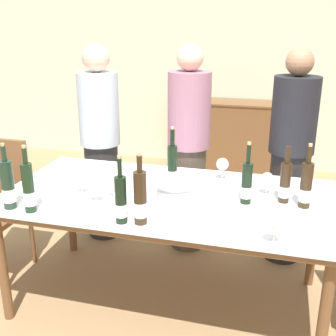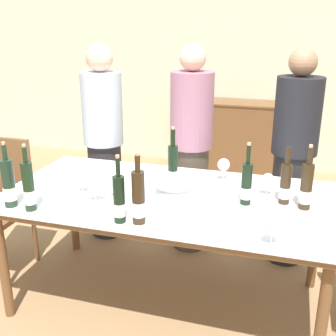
% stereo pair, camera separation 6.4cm
% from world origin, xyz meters
% --- Properties ---
extents(ground_plane, '(12.00, 12.00, 0.00)m').
position_xyz_m(ground_plane, '(0.00, 0.00, 0.00)').
color(ground_plane, '#A37F56').
extents(back_wall, '(8.00, 0.10, 2.80)m').
position_xyz_m(back_wall, '(0.00, 3.07, 1.40)').
color(back_wall, beige).
rests_on(back_wall, ground_plane).
extents(sideboard_cabinet, '(1.32, 0.46, 0.88)m').
position_xyz_m(sideboard_cabinet, '(-0.03, 2.78, 0.44)').
color(sideboard_cabinet, brown).
rests_on(sideboard_cabinet, ground_plane).
extents(dining_table, '(2.06, 1.08, 0.77)m').
position_xyz_m(dining_table, '(0.00, 0.00, 0.71)').
color(dining_table, brown).
rests_on(dining_table, ground_plane).
extents(ice_bucket, '(0.22, 0.22, 0.17)m').
position_xyz_m(ice_bucket, '(0.10, -0.21, 0.86)').
color(ice_bucket, silver).
rests_on(ice_bucket, dining_table).
extents(wine_bottle_0, '(0.07, 0.07, 0.39)m').
position_xyz_m(wine_bottle_0, '(-0.69, -0.43, 0.91)').
color(wine_bottle_0, black).
rests_on(wine_bottle_0, dining_table).
extents(wine_bottle_1, '(0.06, 0.06, 0.38)m').
position_xyz_m(wine_bottle_1, '(0.48, 0.01, 0.89)').
color(wine_bottle_1, black).
rests_on(wine_bottle_1, dining_table).
extents(wine_bottle_2, '(0.07, 0.07, 0.38)m').
position_xyz_m(wine_bottle_2, '(-0.14, -0.42, 0.90)').
color(wine_bottle_2, black).
rests_on(wine_bottle_2, dining_table).
extents(wine_bottle_3, '(0.07, 0.07, 0.39)m').
position_xyz_m(wine_bottle_3, '(-0.84, -0.42, 0.91)').
color(wine_bottle_3, '#1E3323').
rests_on(wine_bottle_3, dining_table).
extents(wine_bottle_4, '(0.07, 0.07, 0.38)m').
position_xyz_m(wine_bottle_4, '(0.81, 0.04, 0.90)').
color(wine_bottle_4, '#332314').
rests_on(wine_bottle_4, dining_table).
extents(wine_bottle_5, '(0.06, 0.06, 0.41)m').
position_xyz_m(wine_bottle_5, '(-0.01, 0.14, 0.91)').
color(wine_bottle_5, black).
rests_on(wine_bottle_5, dining_table).
extents(wine_bottle_6, '(0.06, 0.06, 0.35)m').
position_xyz_m(wine_bottle_6, '(0.70, 0.08, 0.89)').
color(wine_bottle_6, '#332314').
rests_on(wine_bottle_6, dining_table).
extents(wine_bottle_7, '(0.07, 0.07, 0.40)m').
position_xyz_m(wine_bottle_7, '(-0.04, -0.41, 0.91)').
color(wine_bottle_7, '#332314').
rests_on(wine_bottle_7, dining_table).
extents(wine_glass_0, '(0.07, 0.07, 0.14)m').
position_xyz_m(wine_glass_0, '(-0.31, -0.12, 0.87)').
color(wine_glass_0, white).
rests_on(wine_glass_0, dining_table).
extents(wine_glass_1, '(0.08, 0.08, 0.15)m').
position_xyz_m(wine_glass_1, '(0.59, 0.17, 0.87)').
color(wine_glass_1, white).
rests_on(wine_glass_1, dining_table).
extents(wine_glass_2, '(0.08, 0.08, 0.16)m').
position_xyz_m(wine_glass_2, '(0.65, -0.45, 0.88)').
color(wine_glass_2, white).
rests_on(wine_glass_2, dining_table).
extents(wine_glass_3, '(0.08, 0.08, 0.14)m').
position_xyz_m(wine_glass_3, '(-0.53, -0.11, 0.87)').
color(wine_glass_3, white).
rests_on(wine_glass_3, dining_table).
extents(wine_glass_4, '(0.08, 0.08, 0.16)m').
position_xyz_m(wine_glass_4, '(0.29, 0.36, 0.88)').
color(wine_glass_4, white).
rests_on(wine_glass_4, dining_table).
extents(wine_glass_5, '(0.09, 0.09, 0.16)m').
position_xyz_m(wine_glass_5, '(-0.39, -0.22, 0.89)').
color(wine_glass_5, white).
rests_on(wine_glass_5, dining_table).
extents(chair_left_end, '(0.42, 0.42, 0.99)m').
position_xyz_m(chair_left_end, '(-1.32, 0.09, 0.57)').
color(chair_left_end, brown).
rests_on(chair_left_end, ground_plane).
extents(person_host, '(0.33, 0.33, 1.64)m').
position_xyz_m(person_host, '(-0.79, 0.78, 0.82)').
color(person_host, '#2D2D33').
rests_on(person_host, ground_plane).
extents(person_guest_left, '(0.33, 0.33, 1.65)m').
position_xyz_m(person_guest_left, '(-0.04, 0.77, 0.83)').
color(person_guest_left, '#51473D').
rests_on(person_guest_left, ground_plane).
extents(person_guest_right, '(0.33, 0.33, 1.63)m').
position_xyz_m(person_guest_right, '(0.73, 0.78, 0.82)').
color(person_guest_right, '#262628').
rests_on(person_guest_right, ground_plane).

